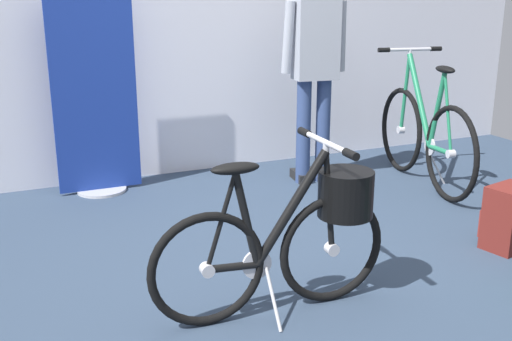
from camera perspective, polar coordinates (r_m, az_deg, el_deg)
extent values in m
plane|color=#2D3D51|center=(3.23, 3.05, -10.29)|extent=(6.85, 6.85, 0.00)
cylinder|color=#B7B7BC|center=(4.75, -14.04, -1.74)|extent=(0.36, 0.36, 0.02)
cube|color=navy|center=(4.58, -14.68, 7.02)|extent=(0.60, 0.02, 1.45)
torus|color=black|center=(2.97, 7.01, -7.19)|extent=(0.54, 0.06, 0.54)
cylinder|color=#B7B7BC|center=(2.97, 7.01, -7.19)|extent=(0.06, 0.05, 0.06)
torus|color=black|center=(2.75, -4.54, -9.13)|extent=(0.54, 0.06, 0.54)
cylinder|color=#B7B7BC|center=(2.75, -4.54, -9.13)|extent=(0.06, 0.05, 0.06)
cylinder|color=black|center=(2.79, -2.20, -8.89)|extent=(0.24, 0.05, 0.05)
cylinder|color=black|center=(2.79, 3.26, -3.47)|extent=(0.37, 0.06, 0.52)
cylinder|color=black|center=(2.72, -0.90, -4.58)|extent=(0.14, 0.04, 0.45)
cylinder|color=black|center=(2.79, -2.20, -8.89)|extent=(0.24, 0.03, 0.04)
cylinder|color=black|center=(2.87, 6.75, -2.85)|extent=(0.08, 0.03, 0.49)
cylinder|color=black|center=(2.68, -3.25, -4.77)|extent=(0.16, 0.03, 0.44)
ellipsoid|color=black|center=(2.63, -1.93, 0.20)|extent=(0.22, 0.10, 0.05)
cylinder|color=#B7B7BC|center=(2.78, 6.48, 2.17)|extent=(0.03, 0.03, 0.04)
cylinder|color=#B7B7BC|center=(2.78, 6.49, 2.57)|extent=(0.04, 0.44, 0.03)
cylinder|color=black|center=(2.59, 8.75, 1.47)|extent=(0.04, 0.09, 0.04)
cylinder|color=black|center=(2.97, 4.51, 3.53)|extent=(0.04, 0.09, 0.04)
cylinder|color=#B7B7BC|center=(2.83, 0.07, -8.64)|extent=(0.14, 0.02, 0.14)
cylinder|color=#B7B7BC|center=(2.83, 1.59, -11.69)|extent=(0.02, 0.19, 0.25)
cylinder|color=black|center=(2.90, 8.27, -2.13)|extent=(0.27, 0.27, 0.22)
torus|color=black|center=(5.20, 13.23, 3.68)|extent=(0.17, 0.68, 0.68)
cylinder|color=#B7B7BC|center=(5.20, 13.23, 3.68)|extent=(0.06, 0.07, 0.06)
torus|color=black|center=(4.53, 17.54, 1.47)|extent=(0.17, 0.68, 0.68)
cylinder|color=#B7B7BC|center=(4.53, 17.54, 1.47)|extent=(0.06, 0.07, 0.06)
cylinder|color=#1E724C|center=(4.65, 16.62, 1.84)|extent=(0.09, 0.30, 0.05)
cylinder|color=#1E724C|center=(4.90, 14.86, 6.38)|extent=(0.13, 0.46, 0.66)
cylinder|color=#1E724C|center=(4.67, 16.38, 5.35)|extent=(0.07, 0.16, 0.57)
cylinder|color=#1E724C|center=(4.65, 16.62, 1.84)|extent=(0.08, 0.30, 0.04)
cylinder|color=#1E724C|center=(5.11, 13.61, 6.96)|extent=(0.05, 0.10, 0.62)
cylinder|color=#1E724C|center=(4.54, 17.29, 5.08)|extent=(0.06, 0.19, 0.55)
ellipsoid|color=black|center=(4.57, 17.07, 8.91)|extent=(0.13, 0.23, 0.05)
cylinder|color=#B7B7BC|center=(5.04, 14.02, 10.57)|extent=(0.03, 0.03, 0.04)
cylinder|color=#B7B7BC|center=(5.04, 14.03, 10.80)|extent=(0.44, 0.11, 0.03)
cylinder|color=black|center=(5.14, 16.26, 10.74)|extent=(0.10, 0.05, 0.04)
cylinder|color=black|center=(4.95, 11.72, 10.84)|extent=(0.10, 0.05, 0.04)
cylinder|color=#B7B7BC|center=(4.78, 15.75, 2.18)|extent=(0.04, 0.14, 0.14)
cylinder|color=#B7B7BC|center=(4.91, 16.21, 0.46)|extent=(0.19, 0.05, 0.32)
cylinder|color=navy|center=(4.79, 6.19, 3.67)|extent=(0.11, 0.11, 0.80)
cube|color=black|center=(4.93, 5.83, -0.35)|extent=(0.12, 0.25, 0.07)
cylinder|color=navy|center=(4.73, 4.40, 3.56)|extent=(0.11, 0.11, 0.80)
cube|color=black|center=(4.87, 4.09, -0.51)|extent=(0.12, 0.25, 0.07)
cube|color=#999EA8|center=(4.65, 5.53, 12.16)|extent=(0.34, 0.24, 0.62)
cylinder|color=#999EA8|center=(4.75, 7.86, 12.17)|extent=(0.12, 0.13, 0.52)
cylinder|color=#999EA8|center=(4.59, 2.98, 12.16)|extent=(0.11, 0.13, 0.52)
cube|color=maroon|center=(3.84, 22.33, -4.06)|extent=(0.30, 0.25, 0.37)
cube|color=maroon|center=(3.92, 20.83, -4.39)|extent=(0.19, 0.07, 0.16)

